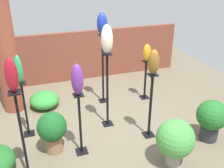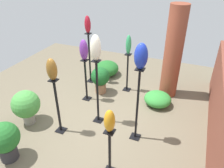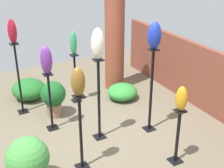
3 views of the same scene
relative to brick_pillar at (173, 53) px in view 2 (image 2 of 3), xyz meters
The scene contains 22 objects.
ground_plane 2.47m from the brick_pillar, 35.56° to the right, with size 8.00×8.00×0.00m, color #6B604C.
brick_wall_back 2.16m from the brick_pillar, 32.75° to the left, with size 5.60×0.12×1.33m, color brown.
brick_pillar is the anchor object (origin of this frame).
pedestal_violet 2.30m from the brick_pillar, 60.61° to the right, with size 0.20×0.20×1.12m.
pedestal_bronze 3.08m from the brick_pillar, 37.90° to the right, with size 0.20×0.20×1.25m.
pedestal_cobalt 2.04m from the brick_pillar, ahead, with size 0.20×0.20×1.58m.
pedestal_ivory 2.22m from the brick_pillar, 35.38° to the right, with size 0.20×0.20×1.50m.
pedestal_jade 1.32m from the brick_pillar, 77.37° to the right, with size 0.20×0.20×1.08m.
pedestal_ruby 2.33m from the brick_pillar, 85.13° to the right, with size 0.20×0.20×1.48m.
pedestal_amber 3.08m from the brick_pillar, ahead, with size 0.20×0.20×0.94m.
art_vase_violet 2.21m from the brick_pillar, 60.61° to the right, with size 0.19×0.21×0.51m, color #6B2D8C.
art_vase_bronze 3.03m from the brick_pillar, 37.90° to the right, with size 0.19×0.20×0.44m, color brown.
art_vase_cobalt 2.09m from the brick_pillar, ahead, with size 0.22×0.24×0.47m, color #192D9E.
art_vase_ivory 2.24m from the brick_pillar, 35.38° to the right, with size 0.21×0.21×0.52m, color beige.
art_vase_jade 1.13m from the brick_pillar, 77.37° to the right, with size 0.13×0.14×0.51m, color #2D9356.
art_vase_ruby 2.33m from the brick_pillar, 85.13° to the right, with size 0.16×0.17×0.47m, color maroon.
art_vase_amber 2.98m from the brick_pillar, ahead, with size 0.19×0.17×0.39m, color orange.
potted_plant_front_left 4.16m from the brick_pillar, 34.37° to the right, with size 0.55×0.55×0.79m.
potted_plant_near_pillar 3.67m from the brick_pillar, 47.87° to the right, with size 0.61×0.61×0.80m.
potted_plant_walkway_edge 1.99m from the brick_pillar, 69.68° to the right, with size 0.50×0.50×0.74m.
foliage_bed_east 1.21m from the brick_pillar, 12.57° to the right, with size 0.64×0.67×0.35m, color #338C38.
foliage_bed_west 2.23m from the brick_pillar, 100.59° to the right, with size 0.79×0.74×0.44m, color #236B28.
Camera 2 is at (3.51, 1.79, 3.25)m, focal length 35.00 mm.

